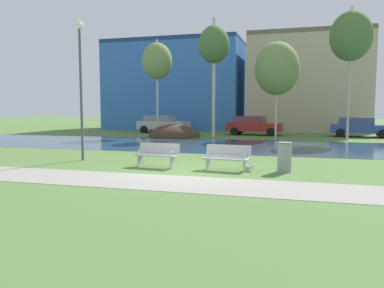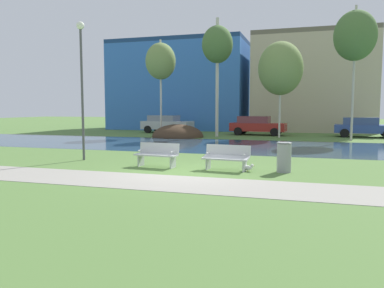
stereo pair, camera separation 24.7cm
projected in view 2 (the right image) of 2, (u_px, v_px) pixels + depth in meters
name	position (u px, v px, depth m)	size (l,w,h in m)	color
ground_plane	(236.00, 145.00, 22.15)	(120.00, 120.00, 0.00)	#517538
paved_path_strip	(163.00, 182.00, 10.95)	(60.00, 2.29, 0.01)	gray
river_band	(234.00, 146.00, 21.56)	(80.00, 8.33, 0.01)	#2D475B
soil_mound	(178.00, 137.00, 28.18)	(3.87, 3.51, 1.90)	#423021
bench_left	(157.00, 154.00, 13.82)	(1.65, 0.72, 0.87)	#B2B5B7
bench_right	(226.00, 157.00, 13.07)	(1.65, 0.72, 0.87)	#B2B5B7
trash_bin	(284.00, 157.00, 12.67)	(0.50, 0.50, 1.01)	gray
seagull	(248.00, 168.00, 12.86)	(0.44, 0.16, 0.26)	white
streetlamp	(82.00, 69.00, 15.35)	(0.32, 0.32, 5.61)	#4C4C51
birch_far_left	(161.00, 61.00, 28.57)	(2.28, 2.28, 7.27)	beige
birch_left	(217.00, 46.00, 28.00)	(2.29, 2.29, 8.76)	beige
birch_center_left	(281.00, 68.00, 27.18)	(3.18, 3.18, 6.89)	beige
birch_center	(355.00, 36.00, 24.46)	(2.69, 2.69, 8.73)	#BCB7A8
parked_van_nearest_silver	(167.00, 124.00, 32.92)	(4.45, 2.31, 1.52)	#B2B5BC
parked_sedan_second_red	(257.00, 125.00, 30.20)	(4.42, 2.21, 1.50)	maroon
parked_hatch_third_blue	(364.00, 127.00, 28.03)	(4.40, 2.29, 1.45)	#2D4793
building_blue_store	(181.00, 86.00, 39.31)	(13.52, 7.61, 8.87)	#3870C6
building_beige_block	(312.00, 83.00, 35.82)	(10.67, 7.59, 8.97)	#BCAD8E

